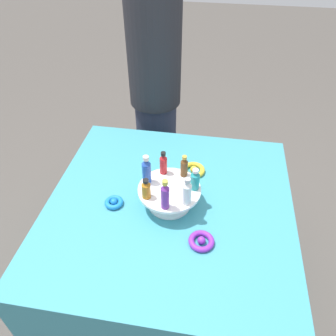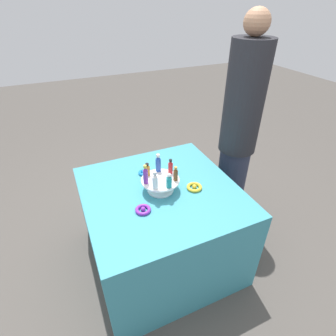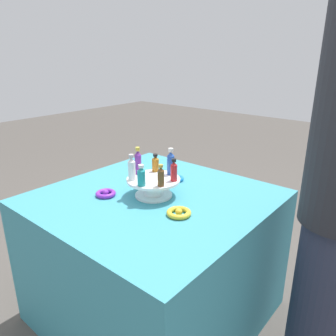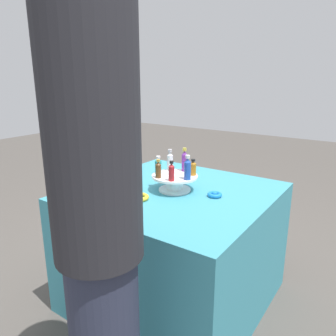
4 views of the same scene
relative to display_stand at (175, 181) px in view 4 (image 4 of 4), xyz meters
name	(u,v)px [view 4 (image 4 of 4)]	position (x,y,z in m)	size (l,w,h in m)	color
ground_plane	(174,296)	(0.00, 0.00, -0.76)	(12.00, 12.00, 0.00)	#4C4742
party_table	(174,246)	(0.00, 0.00, -0.41)	(1.05, 1.05, 0.70)	teal
display_stand	(175,181)	(0.00, 0.00, 0.00)	(0.26, 0.26, 0.09)	white
bottle_purple	(185,161)	(0.00, -0.10, 0.10)	(0.03, 0.03, 0.14)	#702D93
bottle_clear	(170,161)	(0.08, -0.07, 0.09)	(0.04, 0.04, 0.13)	silver
bottle_teal	(158,165)	(0.10, 0.02, 0.08)	(0.04, 0.04, 0.10)	teal
bottle_brown	(158,169)	(0.05, 0.09, 0.08)	(0.03, 0.03, 0.10)	brown
bottle_red	(171,172)	(-0.04, 0.09, 0.09)	(0.03, 0.03, 0.11)	#B21E23
bottle_blue	(187,168)	(-0.10, 0.03, 0.10)	(0.04, 0.04, 0.13)	#234CAD
bottle_amber	(193,168)	(-0.08, -0.06, 0.08)	(0.04, 0.04, 0.09)	#AD6B19
ribbon_bow_blue	(215,195)	(-0.23, -0.04, -0.04)	(0.08, 0.08, 0.03)	blue
ribbon_bow_purple	(170,176)	(0.15, -0.18, -0.04)	(0.10, 0.10, 0.03)	purple
ribbon_bow_gold	(139,197)	(0.08, 0.22, -0.04)	(0.11, 0.11, 0.03)	gold
person_figure	(98,213)	(-0.21, 0.78, 0.14)	(0.30, 0.30, 1.78)	#282D42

